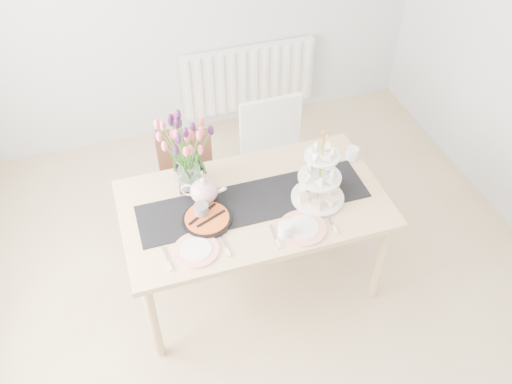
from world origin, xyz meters
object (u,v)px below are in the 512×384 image
object	(u,v)px
chair_brown	(186,177)
cream_jug	(352,154)
teapot	(204,191)
dining_table	(254,211)
plate_left	(196,250)
tulip_vase	(186,143)
cake_stand	(319,183)
chair_white	(275,153)
plate_right	(302,228)
mug_grey	(202,211)
radiator	(248,78)
mug_white	(285,230)
tart_tin	(207,219)
mug_orange	(334,183)

from	to	relation	value
chair_brown	cream_jug	xyz separation A→B (m)	(1.03, -0.49, 0.34)
teapot	dining_table	bearing A→B (deg)	3.67
chair_brown	teapot	xyz separation A→B (m)	(0.02, -0.58, 0.38)
teapot	plate_left	size ratio (longest dim) A/B	1.04
tulip_vase	cake_stand	world-z (taller)	tulip_vase
chair_brown	chair_white	distance (m)	0.67
chair_white	cake_stand	xyz separation A→B (m)	(0.01, -0.73, 0.34)
tulip_vase	plate_right	size ratio (longest dim) A/B	2.15
teapot	mug_grey	xyz separation A→B (m)	(-0.05, -0.13, -0.03)
dining_table	plate_left	xyz separation A→B (m)	(-0.42, -0.27, 0.08)
plate_right	mug_grey	bearing A→B (deg)	153.29
chair_brown	chair_white	bearing A→B (deg)	11.46
cream_jug	mug_grey	xyz separation A→B (m)	(-1.06, -0.22, 0.01)
radiator	mug_white	bearing A→B (deg)	-101.57
dining_table	chair_brown	xyz separation A→B (m)	(-0.30, 0.68, -0.22)
dining_table	tart_tin	size ratio (longest dim) A/B	5.52
mug_grey	plate_right	world-z (taller)	mug_grey
tulip_vase	cake_stand	distance (m)	0.82
dining_table	plate_left	world-z (taller)	plate_left
dining_table	chair_white	distance (m)	0.74
chair_brown	cake_stand	bearing A→B (deg)	-33.69
mug_white	dining_table	bearing A→B (deg)	108.01
chair_brown	plate_left	world-z (taller)	chair_brown
chair_white	teapot	distance (m)	0.89
mug_grey	tulip_vase	bearing A→B (deg)	50.92
teapot	mug_white	distance (m)	0.55
radiator	mug_orange	bearing A→B (deg)	-90.24
mug_white	mug_orange	bearing A→B (deg)	35.94
mug_white	mug_orange	distance (m)	0.50
tulip_vase	cake_stand	xyz separation A→B (m)	(0.71, -0.37, -0.19)
radiator	plate_left	xyz separation A→B (m)	(-0.93, -2.06, 0.31)
chair_brown	plate_left	size ratio (longest dim) A/B	3.06
chair_white	mug_orange	xyz separation A→B (m)	(0.14, -0.67, 0.25)
dining_table	cake_stand	bearing A→B (deg)	-14.01
cake_stand	mug_grey	xyz separation A→B (m)	(-0.70, 0.06, -0.09)
tart_tin	mug_white	bearing A→B (deg)	-31.48
radiator	plate_left	size ratio (longest dim) A/B	4.67
plate_right	dining_table	bearing A→B (deg)	124.23
dining_table	plate_right	world-z (taller)	plate_right
tart_tin	mug_white	size ratio (longest dim) A/B	3.18
dining_table	mug_grey	xyz separation A→B (m)	(-0.33, -0.03, 0.13)
mug_white	mug_orange	world-z (taller)	mug_orange
teapot	mug_orange	world-z (taller)	teapot
cake_stand	plate_right	bearing A→B (deg)	-131.00
radiator	mug_grey	world-z (taller)	mug_grey
mug_grey	mug_white	bearing A→B (deg)	-73.69
tulip_vase	dining_table	bearing A→B (deg)	-39.69
chair_brown	mug_white	distance (m)	1.11
cake_stand	mug_orange	bearing A→B (deg)	24.62
dining_table	mug_white	size ratio (longest dim) A/B	17.56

